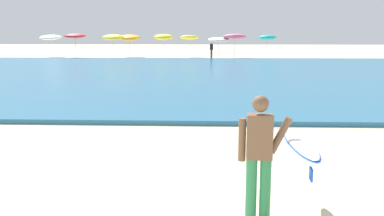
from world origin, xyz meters
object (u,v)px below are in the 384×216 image
(beach_umbrella_1, at_px, (75,36))
(beach_umbrella_5, at_px, (189,37))
(beach_umbrella_4, at_px, (164,37))
(beach_umbrella_6, at_px, (218,40))
(surfer_with_board, at_px, (278,148))
(beach_umbrella_2, at_px, (113,37))
(beach_umbrella_3, at_px, (129,38))
(beach_umbrella_7, at_px, (235,37))
(beachgoer_near_row_left, at_px, (211,50))
(beach_umbrella_0, at_px, (51,37))
(beach_umbrella_8, at_px, (268,37))

(beach_umbrella_1, bearing_deg, beach_umbrella_5, 12.81)
(beach_umbrella_4, bearing_deg, beach_umbrella_6, -12.40)
(surfer_with_board, height_order, beach_umbrella_6, beach_umbrella_6)
(beach_umbrella_5, bearing_deg, beach_umbrella_1, -167.19)
(beach_umbrella_1, xyz_separation_m, beach_umbrella_2, (3.28, 1.82, -0.16))
(beach_umbrella_2, distance_m, beach_umbrella_3, 1.70)
(beach_umbrella_3, bearing_deg, beach_umbrella_7, -10.94)
(beach_umbrella_2, height_order, beachgoer_near_row_left, beach_umbrella_2)
(surfer_with_board, bearing_deg, beach_umbrella_1, 111.62)
(beachgoer_near_row_left, bearing_deg, beach_umbrella_3, 163.36)
(surfer_with_board, bearing_deg, beach_umbrella_5, 94.52)
(beach_umbrella_3, bearing_deg, beach_umbrella_6, -11.37)
(beach_umbrella_0, bearing_deg, beach_umbrella_6, -5.18)
(beach_umbrella_0, height_order, beach_umbrella_3, beach_umbrella_3)
(beach_umbrella_1, distance_m, beach_umbrella_7, 15.42)
(beach_umbrella_5, bearing_deg, beachgoer_near_row_left, -45.73)
(beach_umbrella_4, xyz_separation_m, beachgoer_near_row_left, (4.82, -1.90, -1.18))
(surfer_with_board, xyz_separation_m, beach_umbrella_0, (-17.20, 37.40, 0.94))
(beach_umbrella_3, bearing_deg, surfer_with_board, -76.39)
(beach_umbrella_5, bearing_deg, beach_umbrella_6, -29.02)
(beach_umbrella_1, distance_m, beach_umbrella_8, 18.82)
(beach_umbrella_0, bearing_deg, beachgoer_near_row_left, -7.75)
(surfer_with_board, relative_size, beach_umbrella_0, 1.09)
(beach_umbrella_6, height_order, beach_umbrella_7, beach_umbrella_7)
(beach_umbrella_3, bearing_deg, beach_umbrella_1, -150.55)
(beach_umbrella_8, distance_m, beachgoer_near_row_left, 5.93)
(beachgoer_near_row_left, bearing_deg, beach_umbrella_7, 11.43)
(beach_umbrella_4, bearing_deg, beach_umbrella_8, -1.09)
(beach_umbrella_2, xyz_separation_m, beach_umbrella_4, (5.06, 0.24, 0.02))
(beach_umbrella_0, height_order, beach_umbrella_4, beach_umbrella_4)
(surfer_with_board, distance_m, beach_umbrella_2, 38.32)
(beach_umbrella_3, height_order, beach_umbrella_5, beach_umbrella_3)
(beach_umbrella_8, bearing_deg, beachgoer_near_row_left, -163.03)
(beach_umbrella_4, distance_m, beachgoer_near_row_left, 5.31)
(beach_umbrella_1, height_order, beach_umbrella_3, beach_umbrella_1)
(surfer_with_board, relative_size, beach_umbrella_6, 1.19)
(beach_umbrella_2, distance_m, beachgoer_near_row_left, 10.08)
(beach_umbrella_3, height_order, beachgoer_near_row_left, beach_umbrella_3)
(beach_umbrella_0, distance_m, beach_umbrella_3, 8.08)
(surfer_with_board, height_order, beach_umbrella_0, beach_umbrella_0)
(surfer_with_board, bearing_deg, beach_umbrella_3, 103.61)
(beach_umbrella_2, bearing_deg, beach_umbrella_5, 4.93)
(beach_umbrella_0, xyz_separation_m, beach_umbrella_4, (11.67, -0.35, 0.04))
(beach_umbrella_2, xyz_separation_m, beach_umbrella_6, (10.55, -0.97, -0.20))
(beach_umbrella_7, relative_size, beachgoer_near_row_left, 1.55)
(beach_umbrella_2, xyz_separation_m, beachgoer_near_row_left, (9.88, -1.66, -1.15))
(beach_umbrella_7, bearing_deg, surfer_with_board, -92.47)
(beach_umbrella_4, bearing_deg, beach_umbrella_2, -177.29)
(beach_umbrella_3, bearing_deg, beachgoer_near_row_left, -16.64)
(beach_umbrella_7, bearing_deg, beach_umbrella_6, 171.56)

